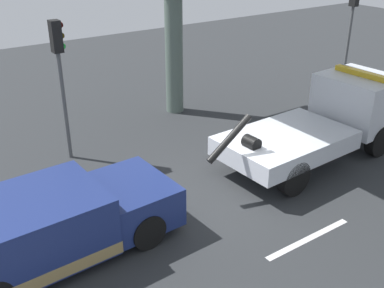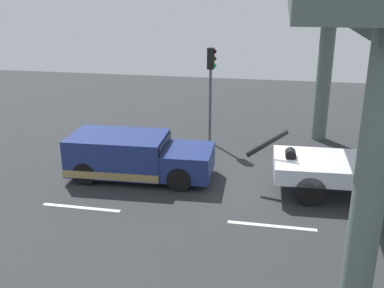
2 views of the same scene
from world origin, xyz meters
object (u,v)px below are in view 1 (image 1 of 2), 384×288
(tow_truck_white, at_px, (329,119))
(traffic_light_far, at_px, (353,13))
(traffic_light_near, at_px, (60,61))
(towed_van_green, at_px, (49,227))

(tow_truck_white, relative_size, traffic_light_far, 1.67)
(traffic_light_near, bearing_deg, towed_van_green, -115.93)
(towed_van_green, bearing_deg, traffic_light_near, 64.07)
(tow_truck_white, relative_size, traffic_light_near, 1.72)
(tow_truck_white, height_order, traffic_light_far, traffic_light_far)
(tow_truck_white, bearing_deg, towed_van_green, -179.77)
(towed_van_green, bearing_deg, tow_truck_white, 0.23)
(tow_truck_white, xyz_separation_m, traffic_light_near, (-6.77, 4.36, 1.89))
(towed_van_green, relative_size, traffic_light_near, 1.24)
(traffic_light_far, bearing_deg, towed_van_green, -163.81)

